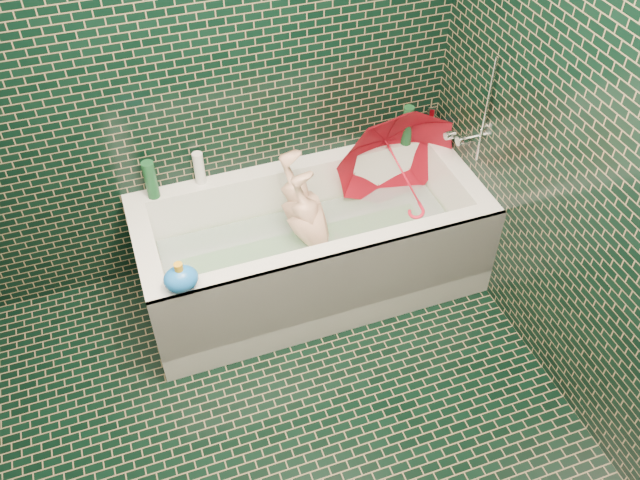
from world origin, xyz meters
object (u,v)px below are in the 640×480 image
object	(u,v)px
bath_toy	(181,279)
child	(316,237)
umbrella	(404,175)
rubber_duck	(409,131)
bathtub	(313,256)

from	to	relation	value
bath_toy	child	bearing A→B (deg)	41.27
umbrella	rubber_duck	world-z (taller)	umbrella
child	bath_toy	bearing A→B (deg)	-60.15
bathtub	umbrella	size ratio (longest dim) A/B	2.70
bathtub	bath_toy	bearing A→B (deg)	-155.34
bath_toy	umbrella	bearing A→B (deg)	33.79
umbrella	rubber_duck	distance (m)	0.31
bath_toy	rubber_duck	bearing A→B (deg)	41.69
child	bath_toy	size ratio (longest dim) A/B	5.48
umbrella	bath_toy	distance (m)	1.28
bathtub	umbrella	distance (m)	0.62
bath_toy	bathtub	bearing A→B (deg)	40.20
child	rubber_duck	size ratio (longest dim) A/B	7.54
umbrella	child	bearing A→B (deg)	-170.73
child	bath_toy	world-z (taller)	bath_toy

